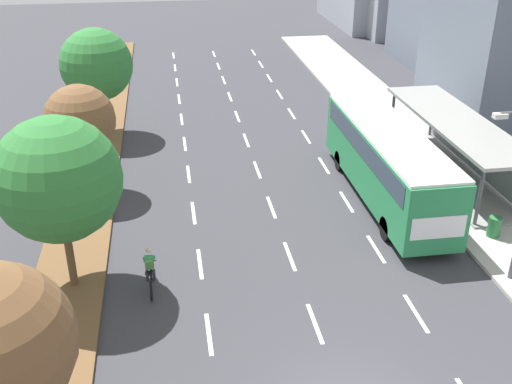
{
  "coord_description": "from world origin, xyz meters",
  "views": [
    {
      "loc": [
        -4.32,
        -11.56,
        12.76
      ],
      "look_at": [
        -0.81,
        11.26,
        1.2
      ],
      "focal_mm": 42.33,
      "sensor_mm": 36.0,
      "label": 1
    }
  ],
  "objects": [
    {
      "name": "cyclist",
      "position": [
        -5.31,
        6.46,
        0.79
      ],
      "size": [
        0.46,
        1.82,
        1.71
      ],
      "color": "black",
      "rests_on": "ground"
    },
    {
      "name": "sidewalk_right",
      "position": [
        9.25,
        20.0,
        0.07
      ],
      "size": [
        4.5,
        52.0,
        0.15
      ],
      "primitive_type": "cube",
      "color": "#ADAAA3",
      "rests_on": "ground"
    },
    {
      "name": "median_strip",
      "position": [
        -8.3,
        20.0,
        0.06
      ],
      "size": [
        2.6,
        52.0,
        0.12
      ],
      "primitive_type": "cube",
      "color": "brown",
      "rests_on": "ground"
    },
    {
      "name": "bus",
      "position": [
        5.25,
        12.06,
        2.07
      ],
      "size": [
        2.54,
        11.29,
        3.37
      ],
      "color": "#28844C",
      "rests_on": "ground"
    },
    {
      "name": "lane_divider_left",
      "position": [
        -3.5,
        18.19,
        0.0
      ],
      "size": [
        0.14,
        47.38,
        0.01
      ],
      "color": "white",
      "rests_on": "ground"
    },
    {
      "name": "bus_shelter",
      "position": [
        9.53,
        13.84,
        1.87
      ],
      "size": [
        2.9,
        11.05,
        2.86
      ],
      "color": "gray",
      "rests_on": "sidewalk_right"
    },
    {
      "name": "median_tree_fourth",
      "position": [
        -8.06,
        22.34,
        4.14
      ],
      "size": [
        4.01,
        4.01,
        6.03
      ],
      "color": "brown",
      "rests_on": "median_strip"
    },
    {
      "name": "lane_divider_right",
      "position": [
        3.5,
        18.19,
        0.0
      ],
      "size": [
        0.14,
        47.38,
        0.01
      ],
      "color": "white",
      "rests_on": "ground"
    },
    {
      "name": "lane_divider_center",
      "position": [
        0.0,
        18.19,
        0.0
      ],
      "size": [
        0.14,
        47.38,
        0.01
      ],
      "color": "white",
      "rests_on": "ground"
    },
    {
      "name": "median_tree_third",
      "position": [
        -8.21,
        14.73,
        3.63
      ],
      "size": [
        3.16,
        3.16,
        5.11
      ],
      "color": "brown",
      "rests_on": "median_strip"
    },
    {
      "name": "trash_bin",
      "position": [
        8.45,
        7.92,
        0.57
      ],
      "size": [
        0.52,
        0.52,
        0.85
      ],
      "primitive_type": "cylinder",
      "color": "#286B38",
      "rests_on": "sidewalk_right"
    },
    {
      "name": "median_tree_second",
      "position": [
        -8.05,
        7.12,
        4.26
      ],
      "size": [
        4.26,
        4.26,
        6.28
      ],
      "color": "brown",
      "rests_on": "median_strip"
    }
  ]
}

